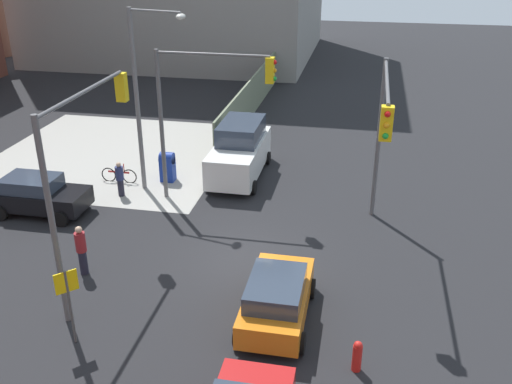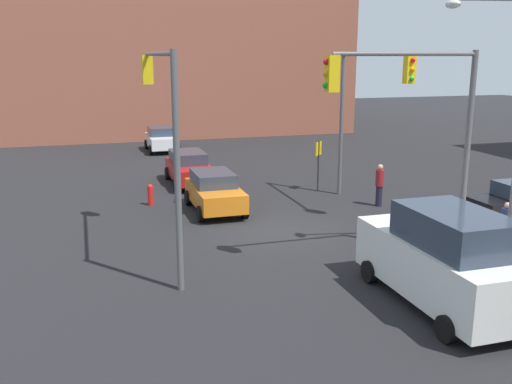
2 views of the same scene
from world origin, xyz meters
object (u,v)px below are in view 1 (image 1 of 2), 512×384
at_px(traffic_signal_ne_corner, 203,98).
at_px(mailbox_blue, 167,166).
at_px(traffic_signal_nw_corner, 83,152).
at_px(coupe_orange, 277,298).
at_px(fire_hydrant, 357,355).
at_px(pedestrian_crossing, 81,249).
at_px(van_white_delivery, 240,151).
at_px(traffic_signal_se_corner, 382,125).
at_px(pedestrian_waiting, 120,179).
at_px(coupe_black, 38,195).
at_px(bicycle_leaning_on_fence, 119,175).
at_px(street_lamp_corner, 143,88).

height_order(traffic_signal_ne_corner, mailbox_blue, traffic_signal_ne_corner).
relative_size(traffic_signal_nw_corner, coupe_orange, 1.62).
xyz_separation_m(fire_hydrant, pedestrian_crossing, (3.00, 9.40, 0.47)).
xyz_separation_m(van_white_delivery, pedestrian_crossing, (-9.48, 3.40, -0.32)).
bearing_deg(pedestrian_crossing, van_white_delivery, 24.83).
relative_size(traffic_signal_se_corner, mailbox_blue, 4.55).
relative_size(traffic_signal_ne_corner, van_white_delivery, 1.20).
bearing_deg(traffic_signal_se_corner, traffic_signal_ne_corner, 71.14).
height_order(van_white_delivery, pedestrian_waiting, van_white_delivery).
relative_size(traffic_signal_se_corner, pedestrian_waiting, 4.06).
distance_m(coupe_black, pedestrian_waiting, 3.48).
xyz_separation_m(pedestrian_crossing, bicycle_leaning_on_fence, (7.60, 2.00, -0.61)).
relative_size(fire_hydrant, pedestrian_crossing, 0.51).
relative_size(traffic_signal_nw_corner, mailbox_blue, 4.55).
height_order(traffic_signal_se_corner, bicycle_leaning_on_fence, traffic_signal_se_corner).
relative_size(traffic_signal_nw_corner, pedestrian_crossing, 3.55).
bearing_deg(pedestrian_waiting, street_lamp_corner, 42.67).
height_order(mailbox_blue, pedestrian_crossing, pedestrian_crossing).
height_order(fire_hydrant, bicycle_leaning_on_fence, bicycle_leaning_on_fence).
distance_m(traffic_signal_ne_corner, mailbox_blue, 4.82).
height_order(traffic_signal_nw_corner, traffic_signal_ne_corner, same).
relative_size(street_lamp_corner, van_white_delivery, 1.48).
bearing_deg(street_lamp_corner, traffic_signal_se_corner, -107.08).
distance_m(traffic_signal_nw_corner, pedestrian_crossing, 3.77).
bearing_deg(coupe_black, van_white_delivery, -52.93).
bearing_deg(traffic_signal_nw_corner, mailbox_blue, 3.38).
bearing_deg(bicycle_leaning_on_fence, traffic_signal_se_corner, -106.80).
bearing_deg(street_lamp_corner, coupe_orange, -139.59).
bearing_deg(pedestrian_crossing, traffic_signal_se_corner, -22.67).
height_order(mailbox_blue, bicycle_leaning_on_fence, mailbox_blue).
bearing_deg(fire_hydrant, bicycle_leaning_on_fence, 47.07).
height_order(street_lamp_corner, fire_hydrant, street_lamp_corner).
bearing_deg(traffic_signal_ne_corner, fire_hydrant, -144.33).
bearing_deg(pedestrian_waiting, mailbox_blue, 54.81).
xyz_separation_m(traffic_signal_se_corner, mailbox_blue, (4.13, 9.50, -3.91)).
distance_m(pedestrian_crossing, pedestrian_waiting, 6.34).
bearing_deg(coupe_orange, pedestrian_crossing, 79.25).
distance_m(traffic_signal_ne_corner, pedestrian_crossing, 7.88).
distance_m(traffic_signal_nw_corner, coupe_black, 7.33).
distance_m(street_lamp_corner, coupe_orange, 11.74).
xyz_separation_m(street_lamp_corner, fire_hydrant, (-10.12, -9.64, -4.22)).
height_order(traffic_signal_nw_corner, coupe_orange, traffic_signal_nw_corner).
height_order(pedestrian_waiting, bicycle_leaning_on_fence, pedestrian_waiting).
height_order(traffic_signal_nw_corner, van_white_delivery, traffic_signal_nw_corner).
distance_m(fire_hydrant, pedestrian_waiting, 14.12).
xyz_separation_m(pedestrian_crossing, pedestrian_waiting, (6.20, 1.30, -0.13)).
relative_size(traffic_signal_ne_corner, mailbox_blue, 4.55).
height_order(coupe_orange, van_white_delivery, van_white_delivery).
bearing_deg(coupe_orange, van_white_delivery, 18.19).
relative_size(traffic_signal_se_corner, coupe_orange, 1.62).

